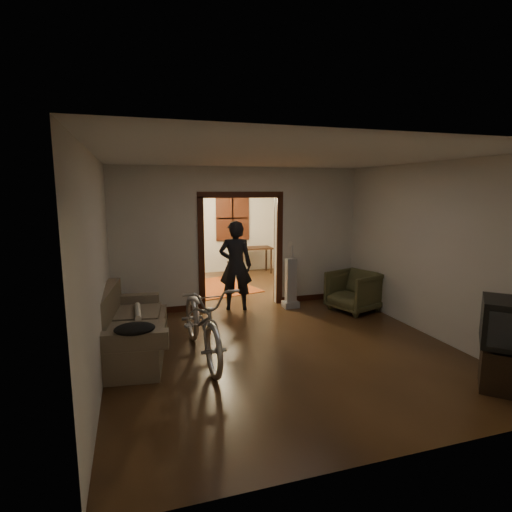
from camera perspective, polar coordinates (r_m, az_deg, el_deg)
name	(u,v)px	position (r m, az deg, el deg)	size (l,w,h in m)	color
floor	(251,316)	(7.61, -0.68, -8.59)	(5.00, 8.50, 0.01)	#301D0F
ceiling	(251,164)	(7.25, -0.72, 12.95)	(5.00, 8.50, 0.01)	white
wall_back	(208,224)	(11.42, -6.84, 4.56)	(5.00, 0.02, 2.80)	beige
wall_left	(106,249)	(7.02, -20.67, 1.00)	(0.02, 8.50, 2.80)	beige
wall_right	(370,238)	(8.36, 15.96, 2.51)	(0.02, 8.50, 2.80)	beige
partition_wall	(240,238)	(8.02, -2.24, 2.58)	(5.00, 0.14, 2.80)	beige
door_casing	(241,253)	(8.06, -2.22, 0.47)	(1.74, 0.20, 2.32)	black
far_window	(232,218)	(11.51, -3.38, 5.40)	(0.98, 0.06, 1.28)	black
chandelier	(221,190)	(9.66, -5.02, 9.36)	(0.24, 0.24, 0.24)	#FFE0A5
light_switch	(290,244)	(8.30, 4.92, 1.75)	(0.08, 0.01, 0.12)	silver
sofa	(131,323)	(6.10, -17.41, -9.07)	(0.91, 2.02, 0.93)	brown
rolled_paper	(138,312)	(6.37, -16.54, -7.63)	(0.09, 0.09, 0.74)	beige
jacket	(135,329)	(5.17, -16.95, -9.90)	(0.49, 0.37, 0.14)	black
bicycle	(202,320)	(5.74, -7.65, -8.99)	(0.73, 2.10, 1.10)	silver
armchair	(354,291)	(8.08, 13.79, -4.92)	(0.84, 0.86, 0.78)	#464527
tv_stand	(504,369)	(5.75, 31.95, -13.50)	(0.56, 0.51, 0.51)	black
crt_tv	(509,323)	(5.56, 32.46, -8.09)	(0.63, 0.57, 0.55)	black
vacuum	(291,283)	(8.07, 5.00, -3.87)	(0.31, 0.25, 1.01)	gray
person	(235,266)	(7.85, -2.95, -1.37)	(0.65, 0.42, 1.77)	black
oriental_rug	(217,287)	(9.85, -5.54, -4.40)	(1.51, 1.98, 0.02)	maroon
locker	(163,247)	(10.75, -13.15, 1.29)	(0.88, 0.49, 1.76)	#29331E
globe	(161,206)	(10.66, -13.37, 6.94)	(0.26, 0.26, 0.26)	#1E5972
desk	(254,260)	(11.41, -0.28, -0.62)	(0.98, 0.55, 0.73)	black
desk_chair	(235,263)	(10.82, -3.00, -0.97)	(0.36, 0.36, 0.81)	black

